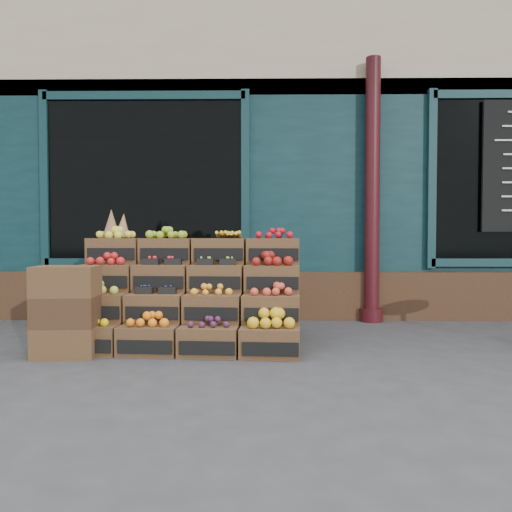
{
  "coord_description": "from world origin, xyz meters",
  "views": [
    {
      "loc": [
        -0.14,
        -4.05,
        1.02
      ],
      "look_at": [
        -0.2,
        0.7,
        0.85
      ],
      "focal_mm": 35.0,
      "sensor_mm": 36.0,
      "label": 1
    }
  ],
  "objects": [
    {
      "name": "ground",
      "position": [
        0.0,
        0.0,
        0.0
      ],
      "size": [
        60.0,
        60.0,
        0.0
      ],
      "primitive_type": "plane",
      "color": "#373739",
      "rests_on": "ground"
    },
    {
      "name": "spare_crates",
      "position": [
        -1.83,
        0.2,
        0.39
      ],
      "size": [
        0.54,
        0.39,
        0.78
      ],
      "rotation": [
        0.0,
        0.0,
        0.05
      ],
      "color": "#533720",
      "rests_on": "ground"
    },
    {
      "name": "shopkeeper",
      "position": [
        -1.28,
        2.77,
        0.93
      ],
      "size": [
        0.78,
        0.62,
        1.86
      ],
      "primitive_type": "imported",
      "rotation": [
        0.0,
        0.0,
        2.85
      ],
      "color": "#1A5D22",
      "rests_on": "ground"
    },
    {
      "name": "shop_facade",
      "position": [
        0.0,
        5.11,
        2.4
      ],
      "size": [
        12.0,
        6.24,
        4.8
      ],
      "color": "#0D2B2E",
      "rests_on": "ground"
    },
    {
      "name": "crate_display",
      "position": [
        -0.84,
        0.7,
        0.41
      ],
      "size": [
        2.16,
        1.15,
        1.31
      ],
      "rotation": [
        0.0,
        0.0,
        -0.07
      ],
      "color": "#533720",
      "rests_on": "ground"
    }
  ]
}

